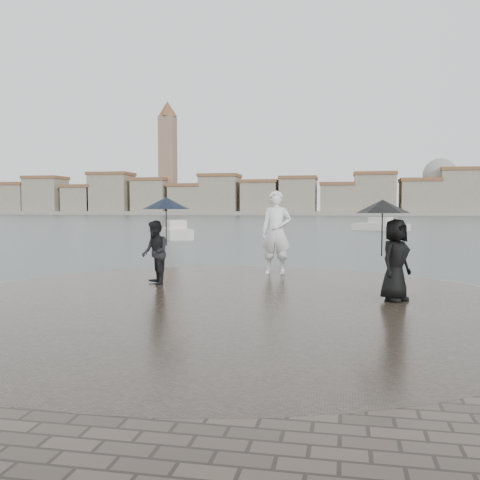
# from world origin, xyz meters

# --- Properties ---
(ground) EXTENTS (400.00, 400.00, 0.00)m
(ground) POSITION_xyz_m (0.00, 0.00, 0.00)
(ground) COLOR #2B3835
(ground) RESTS_ON ground
(kerb_ring) EXTENTS (12.50, 12.50, 0.32)m
(kerb_ring) POSITION_xyz_m (0.00, 3.50, 0.16)
(kerb_ring) COLOR gray
(kerb_ring) RESTS_ON ground
(quay_tip) EXTENTS (11.90, 11.90, 0.36)m
(quay_tip) POSITION_xyz_m (0.00, 3.50, 0.18)
(quay_tip) COLOR #2D261E
(quay_tip) RESTS_ON ground
(statue) EXTENTS (0.86, 0.60, 2.26)m
(statue) POSITION_xyz_m (0.42, 7.72, 1.49)
(statue) COLOR white
(statue) RESTS_ON quay_tip
(visitor_left) EXTENTS (1.25, 1.12, 2.04)m
(visitor_left) POSITION_xyz_m (-2.03, 5.29, 1.53)
(visitor_left) COLOR black
(visitor_left) RESTS_ON quay_tip
(visitor_right) EXTENTS (1.21, 1.09, 1.95)m
(visitor_right) POSITION_xyz_m (3.12, 4.00, 1.49)
(visitor_right) COLOR black
(visitor_right) RESTS_ON quay_tip
(far_skyline) EXTENTS (260.00, 20.00, 37.00)m
(far_skyline) POSITION_xyz_m (-6.29, 160.71, 5.61)
(far_skyline) COLOR gray
(far_skyline) RESTS_ON ground
(boats) EXTENTS (40.15, 21.62, 1.50)m
(boats) POSITION_xyz_m (7.35, 37.03, 0.38)
(boats) COLOR beige
(boats) RESTS_ON ground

